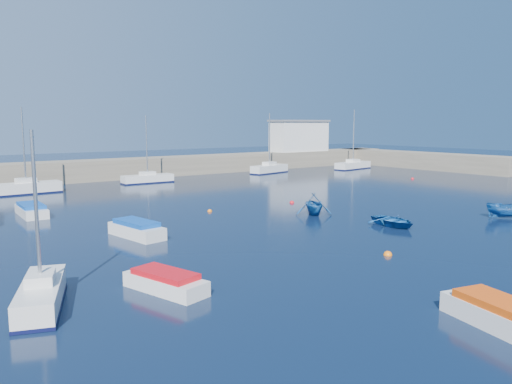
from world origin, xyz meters
TOP-DOWN VIEW (x-y plane):
  - ground at (0.00, 0.00)m, footprint 220.00×220.00m
  - back_wall at (0.00, 46.00)m, footprint 96.00×4.50m
  - right_arm at (44.00, 32.00)m, footprint 4.50×32.00m
  - harbor_office at (30.00, 46.00)m, footprint 10.00×4.00m
  - sailboat_1 at (-21.83, 2.25)m, footprint 3.17×5.48m
  - sailboat_5 at (-15.08, 37.52)m, footprint 6.89×2.25m
  - sailboat_6 at (-0.79, 39.10)m, footprint 6.37×1.96m
  - sailboat_7 at (18.96, 39.96)m, footprint 6.88×3.28m
  - sailboat_8 at (33.91, 37.20)m, footprint 7.48×3.11m
  - motorboat_0 at (-16.98, 1.07)m, footprint 2.50×4.33m
  - motorboat_1 at (-13.78, 11.78)m, footprint 2.30×4.68m
  - motorboat_2 at (-17.54, 23.89)m, footprint 1.77×4.82m
  - motorboat_3 at (-9.02, -9.76)m, footprint 2.58×4.75m
  - dinghy_center at (2.47, 4.18)m, footprint 3.00×3.93m
  - dinghy_left at (0.96, 10.91)m, footprint 4.21×4.35m
  - dinghy_right at (12.14, 0.85)m, footprint 3.24×3.21m
  - buoy_0 at (-4.27, -0.80)m, footprint 0.50×0.50m
  - buoy_1 at (3.40, 16.49)m, footprint 0.44×0.44m
  - buoy_3 at (-5.07, 17.11)m, footprint 0.39×0.39m
  - buoy_4 at (29.35, 22.38)m, footprint 0.41×0.41m

SIDE VIEW (x-z plane):
  - ground at x=0.00m, z-range 0.00..0.00m
  - buoy_0 at x=-4.27m, z-range -0.25..0.25m
  - buoy_1 at x=3.40m, z-range -0.22..0.22m
  - buoy_3 at x=-5.07m, z-range -0.20..0.20m
  - buoy_4 at x=29.35m, z-range -0.20..0.20m
  - dinghy_center at x=2.47m, z-range 0.00..0.76m
  - motorboat_0 at x=-16.98m, z-range -0.03..0.89m
  - motorboat_2 at x=-17.54m, z-range -0.03..0.95m
  - motorboat_3 at x=-9.02m, z-range -0.03..1.02m
  - motorboat_1 at x=-13.78m, z-range -0.03..1.07m
  - sailboat_1 at x=-21.83m, z-range -2.98..4.10m
  - sailboat_6 at x=-0.79m, z-range -3.58..4.70m
  - sailboat_8 at x=33.91m, z-range -4.11..5.37m
  - dinghy_right at x=12.14m, z-range 0.00..1.28m
  - sailboat_5 at x=-15.08m, z-range -3.84..5.17m
  - sailboat_7 at x=18.96m, z-range -3.75..5.07m
  - dinghy_left at x=0.96m, z-range 0.00..1.75m
  - back_wall at x=0.00m, z-range 0.00..2.60m
  - right_arm at x=44.00m, z-range 0.00..2.60m
  - harbor_office at x=30.00m, z-range 2.60..7.60m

